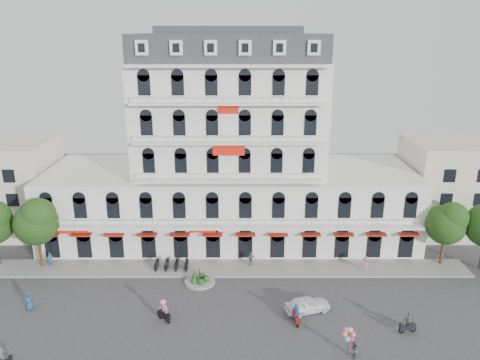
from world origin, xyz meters
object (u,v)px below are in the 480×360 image
Objects in this scene: rider_center at (163,310)px; parked_car at (307,305)px; balloon_vendor at (352,343)px; rider_northeast at (408,323)px; rider_west at (1,358)px; rider_east at (296,314)px.

parked_car is at bearing 48.77° from rider_center.
rider_center is 0.89× the size of balloon_vendor.
balloon_vendor is (2.64, -6.45, 0.56)m from parked_car.
balloon_vendor is (-5.72, -3.19, 0.31)m from rider_northeast.
rider_northeast is at bearing 37.77° from rider_center.
rider_center is at bearing 162.63° from balloon_vendor.
rider_west is 1.01× the size of rider_center.
parked_car is 26.22m from rider_west.
balloon_vendor is at bearing -175.61° from parked_car.
rider_northeast reaches higher than rider_east.
rider_northeast reaches higher than parked_car.
rider_center is 16.72m from balloon_vendor.
rider_west is at bearing -2.99° from rider_northeast.
rider_east is (23.74, 5.90, -0.05)m from rider_west.
rider_northeast is (8.36, -3.26, 0.25)m from parked_car.
rider_west is 13.31m from rider_center.
rider_center reaches higher than parked_car.
rider_east is 9.74m from rider_northeast.
rider_west reaches higher than rider_east.
rider_east is at bearing 130.76° from balloon_vendor.
rider_east is 0.91× the size of rider_center.
rider_east is at bearing 40.41° from rider_center.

